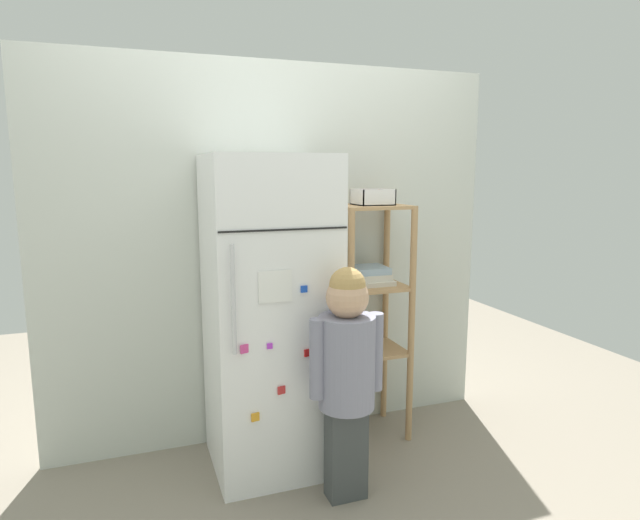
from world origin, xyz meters
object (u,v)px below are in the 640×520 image
(refrigerator, at_px, (270,315))
(fruit_bin, at_px, (374,198))
(child_standing, at_px, (347,361))
(pantry_shelf_unit, at_px, (369,297))

(refrigerator, xyz_separation_m, fruit_bin, (0.61, 0.09, 0.57))
(child_standing, bearing_deg, fruit_bin, 54.58)
(child_standing, bearing_deg, pantry_shelf_unit, 56.46)
(refrigerator, bearing_deg, fruit_bin, 8.79)
(refrigerator, bearing_deg, child_standing, -59.77)
(fruit_bin, bearing_deg, child_standing, -125.42)
(child_standing, xyz_separation_m, fruit_bin, (0.37, 0.52, 0.70))
(fruit_bin, bearing_deg, pantry_shelf_unit, 110.86)
(refrigerator, height_order, child_standing, refrigerator)
(child_standing, xyz_separation_m, pantry_shelf_unit, (0.36, 0.54, 0.14))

